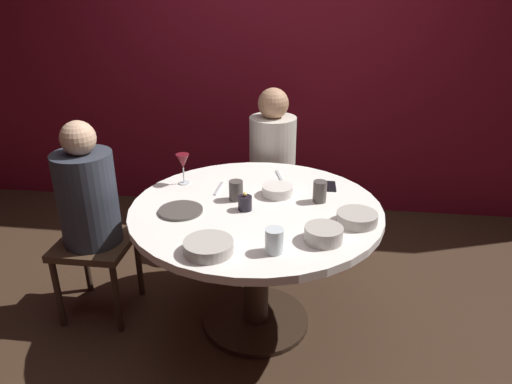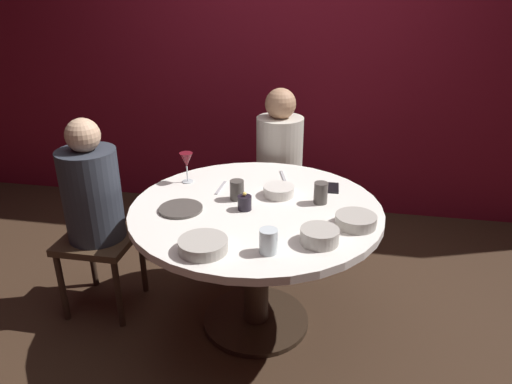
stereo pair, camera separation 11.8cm
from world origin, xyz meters
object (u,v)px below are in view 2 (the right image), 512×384
Objects in this scene: seated_diner_back at (279,153)px; dinner_plate at (181,209)px; candle_holder at (245,203)px; bowl_salad_center at (203,245)px; bowl_serving_large at (279,191)px; dining_table at (256,233)px; cup_by_left_diner at (237,190)px; bowl_small_white at (356,220)px; bowl_sauce_side at (320,236)px; seated_diner_left at (92,197)px; cell_phone at (332,188)px; cup_by_right_diner at (321,193)px; cup_near_candle at (268,241)px; wine_glass at (186,161)px.

dinner_plate is at bearing -20.14° from seated_diner_back.
candle_holder reaches higher than bowl_salad_center.
candle_holder is at bearing -126.28° from bowl_serving_large.
cup_by_left_diner is (-0.11, 0.07, 0.21)m from dining_table.
bowl_sauce_side reaches higher than bowl_small_white.
bowl_serving_large is (0.10, 0.15, 0.19)m from dining_table.
seated_diner_back is at bearing 44.18° from seated_diner_left.
cell_phone is 0.72× the size of bowl_small_white.
candle_holder is 0.25m from bowl_serving_large.
cell_phone is (0.43, 0.35, -0.03)m from candle_holder.
cup_by_left_diner is at bearing 87.01° from bowl_salad_center.
bowl_serving_large is 0.23m from cup_by_left_diner.
bowl_sauce_side is 0.41m from cup_by_right_diner.
dinner_plate is 1.14× the size of bowl_small_white.
bowl_serving_large is 0.85× the size of bowl_small_white.
cup_near_candle reaches higher than bowl_serving_large.
cup_by_right_diner is at bearing 4.33° from cup_by_left_diner.
bowl_salad_center is 0.74m from cup_by_right_diner.
dinner_plate is (0.55, -0.11, 0.03)m from seated_diner_left.
bowl_salad_center is (-0.24, -0.62, -0.00)m from bowl_serving_large.
dinner_plate is 0.42m from bowl_salad_center.
dining_table is 9.25× the size of cell_phone.
dinner_plate is (-0.32, -0.07, -0.03)m from candle_holder.
cup_near_candle is at bearing 7.60° from bowl_salad_center.
bowl_sauce_side reaches higher than cell_phone.
dinner_plate is at bearing 147.14° from cup_near_candle.
bowl_small_white is 1.80× the size of cup_near_candle.
wine_glass is 0.39m from dinner_plate.
bowl_serving_large is (0.10, -0.73, 0.04)m from seated_diner_back.
wine_glass is (0.47, 0.25, 0.15)m from seated_diner_left.
wine_glass reaches higher than bowl_serving_large.
cup_by_left_diner reaches higher than bowl_salad_center.
cell_phone is at bearing 56.04° from bowl_salad_center.
bowl_serving_large is (0.54, -0.09, -0.10)m from wine_glass.
bowl_serving_large is 0.77× the size of bowl_salad_center.
dining_table is 0.21m from candle_holder.
cup_near_candle is at bearing -49.60° from wine_glass.
bowl_serving_large is (1.01, 0.15, 0.05)m from seated_diner_left.
wine_glass is 1.26× the size of cell_phone.
bowl_small_white is at bearing -34.24° from bowl_serving_large.
seated_diner_back is at bearing 69.86° from dinner_plate.
cup_by_left_diner is (0.33, -0.18, -0.08)m from wine_glass.
wine_glass is at bearing 130.40° from cup_near_candle.
dining_table is 11.93× the size of cup_near_candle.
cup_near_candle reaches higher than cup_by_left_diner.
seated_diner_back is 0.79m from wine_glass.
cup_by_right_diner is at bearing 21.64° from candle_holder.
dinner_plate is 0.74m from bowl_sauce_side.
seated_diner_back is at bearing 97.49° from bowl_serving_large.
wine_glass is 1.68× the size of cup_by_left_diner.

